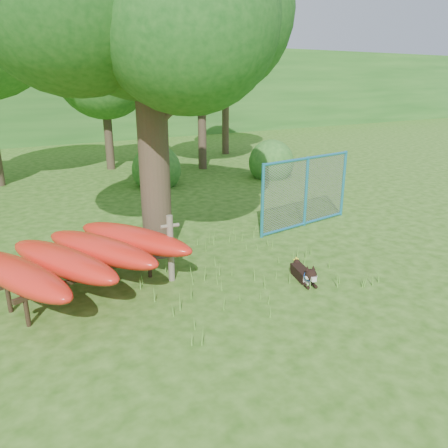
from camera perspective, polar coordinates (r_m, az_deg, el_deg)
ground at (r=8.03m, az=3.24°, el=-9.35°), size 80.00×80.00×0.00m
wooden_post at (r=8.39m, az=-6.98°, el=-2.96°), size 0.36×0.13×1.32m
kayak_rack at (r=8.21m, az=-18.03°, el=-3.87°), size 3.92×3.52×0.98m
husky_dog at (r=8.63m, az=10.49°, el=-6.44°), size 0.46×0.94×0.44m
fence_section at (r=11.69m, az=10.67°, el=4.16°), size 3.17×0.45×3.10m
wildflower_clump at (r=9.19m, az=9.40°, el=-4.63°), size 0.11×0.10×0.23m
bg_tree_c at (r=19.66m, az=-15.50°, el=18.79°), size 4.00×4.00×6.12m
bg_tree_d at (r=19.18m, az=-3.05°, el=22.34°), size 4.80×4.80×7.50m
bg_tree_e at (r=23.27m, az=0.21°, el=22.00°), size 4.60×4.60×7.55m
shrub_right at (r=17.80m, az=6.12°, el=6.11°), size 1.80×1.80×1.80m
shrub_mid at (r=16.46m, az=-8.71°, el=5.01°), size 1.80×1.80×1.80m
wooded_hillside at (r=34.10m, az=-25.20°, el=15.42°), size 80.00×12.00×6.00m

